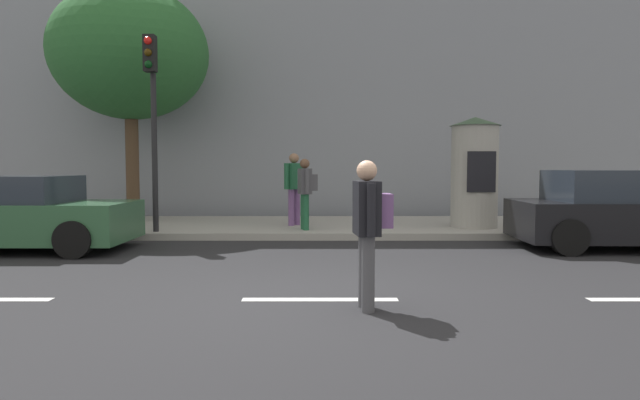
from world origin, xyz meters
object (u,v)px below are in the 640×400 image
Objects in this scene: traffic_light at (152,100)px; parked_car_silver at (14,214)px; pedestrian_near_pole at (306,188)px; street_tree at (131,54)px; pedestrian_in_red_top at (295,183)px; poster_column at (475,171)px; parked_car_red at (624,211)px; pedestrian_with_backpack at (369,221)px.

traffic_light reaches higher than parked_car_silver.
street_tree is at bearing 156.57° from pedestrian_near_pole.
pedestrian_near_pole reaches higher than parked_car_silver.
pedestrian_near_pole is (0.30, -0.91, -0.09)m from pedestrian_in_red_top.
poster_column is 0.62× the size of parked_car_red.
poster_column reaches higher than parked_car_silver.
pedestrian_near_pole is at bearing 8.17° from traffic_light.
parked_car_red is at bearing -48.16° from poster_column.
street_tree is at bearing 123.38° from pedestrian_with_backpack.
pedestrian_with_backpack is (-3.03, -6.66, -0.48)m from poster_column.
pedestrian_with_backpack is 0.39× the size of parked_car_red.
pedestrian_in_red_top is at bearing 175.04° from poster_column.
street_tree is at bearing 78.21° from parked_car_silver.
poster_column is 8.96m from street_tree.
street_tree reaches higher than traffic_light.
pedestrian_with_backpack is (5.31, -8.06, -3.43)m from street_tree.
parked_car_silver is at bearing -143.36° from traffic_light.
pedestrian_in_red_top reaches higher than pedestrian_near_pole.
poster_column is 3.92m from pedestrian_near_pole.
parked_car_red is at bearing -16.91° from pedestrian_near_pole.
street_tree is at bearing 170.52° from poster_column.
pedestrian_in_red_top is (-4.16, 0.36, -0.27)m from poster_column.
parked_car_red is at bearing -8.40° from traffic_light.
traffic_light is 2.40× the size of pedestrian_in_red_top.
parked_car_silver is (-9.17, -2.57, -0.76)m from poster_column.
pedestrian_near_pole is (-0.83, 6.12, 0.12)m from pedestrian_with_backpack.
traffic_light reaches higher than pedestrian_in_red_top.
street_tree is 3.47× the size of pedestrian_in_red_top.
poster_column is 4.19m from pedestrian_in_red_top.
pedestrian_with_backpack is 0.94× the size of pedestrian_in_red_top.
parked_car_red is at bearing 39.87° from pedestrian_with_backpack.
poster_column reaches higher than pedestrian_in_red_top.
parked_car_red is (11.28, 0.20, 0.04)m from parked_car_silver.
parked_car_red is at bearing -19.76° from street_tree.
pedestrian_near_pole is at bearing 163.09° from parked_car_red.
street_tree reaches higher than pedestrian_near_pole.
traffic_light is 3.66m from pedestrian_in_red_top.
traffic_light is 2.62× the size of pedestrian_near_pole.
parked_car_silver is 1.02× the size of parked_car_red.
street_tree is 3.78× the size of pedestrian_near_pole.
parked_car_silver is (-6.14, 4.10, -0.28)m from pedestrian_with_backpack.
pedestrian_with_backpack is at bearing -80.84° from pedestrian_in_red_top.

